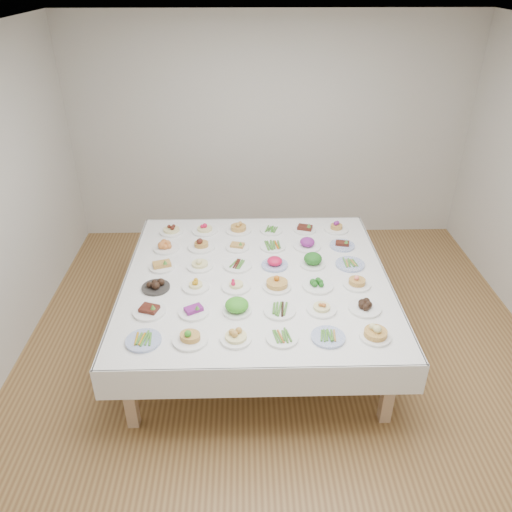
{
  "coord_description": "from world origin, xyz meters",
  "views": [
    {
      "loc": [
        -0.34,
        -3.66,
        3.23
      ],
      "look_at": [
        -0.24,
        0.32,
        0.88
      ],
      "focal_mm": 35.0,
      "sensor_mm": 36.0,
      "label": 1
    }
  ],
  "objects_px": {
    "dish_0": "(143,340)",
    "dish_18": "(162,264)",
    "display_table": "(256,282)",
    "dish_35": "(337,226)"
  },
  "relations": [
    {
      "from": "dish_18",
      "to": "display_table",
      "type": "bearing_deg",
      "value": -11.0
    },
    {
      "from": "dish_18",
      "to": "dish_35",
      "type": "xyz_separation_m",
      "value": [
        1.76,
        0.72,
        0.01
      ]
    },
    {
      "from": "dish_35",
      "to": "display_table",
      "type": "bearing_deg",
      "value": -134.62
    },
    {
      "from": "dish_0",
      "to": "dish_18",
      "type": "xyz_separation_m",
      "value": [
        -0.0,
        1.06,
        0.02
      ]
    },
    {
      "from": "dish_0",
      "to": "dish_18",
      "type": "bearing_deg",
      "value": 90.24
    },
    {
      "from": "dish_0",
      "to": "dish_35",
      "type": "relative_size",
      "value": 1.06
    },
    {
      "from": "display_table",
      "to": "dish_35",
      "type": "bearing_deg",
      "value": 45.38
    },
    {
      "from": "dish_18",
      "to": "dish_35",
      "type": "height_order",
      "value": "dish_35"
    },
    {
      "from": "display_table",
      "to": "dish_35",
      "type": "xyz_separation_m",
      "value": [
        0.88,
        0.89,
        0.12
      ]
    },
    {
      "from": "display_table",
      "to": "dish_0",
      "type": "distance_m",
      "value": 1.25
    }
  ]
}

